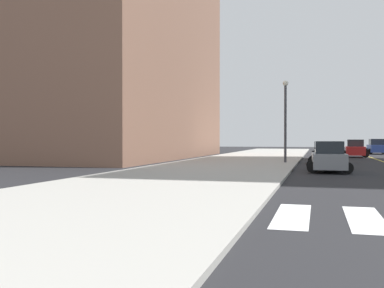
# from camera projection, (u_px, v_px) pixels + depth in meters

# --- Properties ---
(sidewalk_kerb_west) EXTENTS (10.00, 120.00, 0.15)m
(sidewalk_kerb_west) POSITION_uv_depth(u_px,v_px,m) (213.00, 169.00, 28.74)
(sidewalk_kerb_west) COLOR #9E9B93
(sidewalk_kerb_west) RESTS_ON ground
(lane_divider_paint) EXTENTS (0.16, 80.00, 0.01)m
(lane_divider_paint) POSITION_uv_depth(u_px,v_px,m) (376.00, 159.00, 44.65)
(lane_divider_paint) COLOR yellow
(lane_divider_paint) RESTS_ON ground
(low_rise_brick_west) EXTENTS (16.00, 32.00, 25.77)m
(low_rise_brick_west) POSITION_uv_depth(u_px,v_px,m) (117.00, 40.00, 48.45)
(low_rise_brick_west) COLOR brown
(low_rise_brick_west) RESTS_ON ground
(car_red_nearest) EXTENTS (2.87, 4.50, 1.98)m
(car_red_nearest) POSITION_uv_depth(u_px,v_px,m) (355.00, 149.00, 49.68)
(car_red_nearest) COLOR red
(car_red_nearest) RESTS_ON ground
(car_yellow_second) EXTENTS (2.42, 3.81, 1.68)m
(car_yellow_second) POSITION_uv_depth(u_px,v_px,m) (325.00, 151.00, 44.84)
(car_yellow_second) COLOR gold
(car_yellow_second) RESTS_ON ground
(car_blue_third) EXTENTS (2.94, 4.64, 2.05)m
(car_blue_third) POSITION_uv_depth(u_px,v_px,m) (377.00, 147.00, 59.96)
(car_blue_third) COLOR #2D479E
(car_blue_third) RESTS_ON ground
(car_gray_fourth) EXTENTS (2.74, 4.31, 1.90)m
(car_gray_fourth) POSITION_uv_depth(u_px,v_px,m) (329.00, 158.00, 27.26)
(car_gray_fourth) COLOR slate
(car_gray_fourth) RESTS_ON ground
(car_black_fifth) EXTENTS (2.65, 4.17, 1.84)m
(car_black_fifth) POSITION_uv_depth(u_px,v_px,m) (325.00, 153.00, 36.25)
(car_black_fifth) COLOR black
(car_black_fifth) RESTS_ON ground
(street_lamp) EXTENTS (0.44, 0.44, 6.60)m
(street_lamp) POSITION_uv_depth(u_px,v_px,m) (285.00, 113.00, 35.73)
(street_lamp) COLOR #38383D
(street_lamp) RESTS_ON sidewalk_kerb_west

